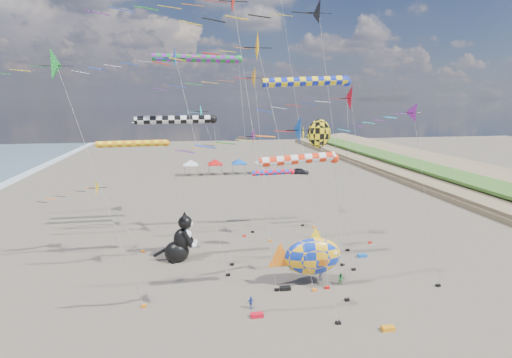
{
  "coord_description": "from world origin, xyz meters",
  "views": [
    {
      "loc": [
        -6.65,
        -21.57,
        15.41
      ],
      "look_at": [
        -0.8,
        12.0,
        8.59
      ],
      "focal_mm": 28.0,
      "sensor_mm": 36.0,
      "label": 1
    }
  ],
  "objects_px": {
    "cat_inflatable": "(179,237)",
    "child_blue": "(251,303)",
    "child_green": "(341,279)",
    "fish_inflatable": "(312,256)",
    "parked_car": "(300,171)",
    "person_adult": "(321,275)"
  },
  "relations": [
    {
      "from": "fish_inflatable",
      "to": "parked_car",
      "type": "bearing_deg",
      "value": 74.95
    },
    {
      "from": "fish_inflatable",
      "to": "person_adult",
      "type": "xyz_separation_m",
      "value": [
        0.83,
        -0.02,
        -1.79
      ]
    },
    {
      "from": "cat_inflatable",
      "to": "child_green",
      "type": "distance_m",
      "value": 15.6
    },
    {
      "from": "cat_inflatable",
      "to": "parked_car",
      "type": "xyz_separation_m",
      "value": [
        24.33,
        42.32,
        -1.8
      ]
    },
    {
      "from": "person_adult",
      "to": "child_green",
      "type": "distance_m",
      "value": 1.71
    },
    {
      "from": "parked_car",
      "to": "child_blue",
      "type": "bearing_deg",
      "value": 178.62
    },
    {
      "from": "child_green",
      "to": "parked_car",
      "type": "distance_m",
      "value": 51.06
    },
    {
      "from": "child_blue",
      "to": "child_green",
      "type": "bearing_deg",
      "value": 2.2
    },
    {
      "from": "cat_inflatable",
      "to": "fish_inflatable",
      "type": "relative_size",
      "value": 0.75
    },
    {
      "from": "child_green",
      "to": "child_blue",
      "type": "relative_size",
      "value": 1.04
    },
    {
      "from": "person_adult",
      "to": "child_blue",
      "type": "height_order",
      "value": "person_adult"
    },
    {
      "from": "child_green",
      "to": "person_adult",
      "type": "bearing_deg",
      "value": 177.29
    },
    {
      "from": "child_green",
      "to": "parked_car",
      "type": "xyz_separation_m",
      "value": [
        10.83,
        49.9,
        0.12
      ]
    },
    {
      "from": "child_green",
      "to": "fish_inflatable",
      "type": "bearing_deg",
      "value": -177.86
    },
    {
      "from": "cat_inflatable",
      "to": "child_blue",
      "type": "bearing_deg",
      "value": -54.79
    },
    {
      "from": "fish_inflatable",
      "to": "person_adult",
      "type": "relative_size",
      "value": 4.26
    },
    {
      "from": "person_adult",
      "to": "child_blue",
      "type": "distance_m",
      "value": 7.21
    },
    {
      "from": "child_green",
      "to": "child_blue",
      "type": "xyz_separation_m",
      "value": [
        -8.15,
        -2.6,
        -0.02
      ]
    },
    {
      "from": "fish_inflatable",
      "to": "cat_inflatable",
      "type": "bearing_deg",
      "value": 147.29
    },
    {
      "from": "cat_inflatable",
      "to": "fish_inflatable",
      "type": "bearing_deg",
      "value": -25.22
    },
    {
      "from": "fish_inflatable",
      "to": "parked_car",
      "type": "xyz_separation_m",
      "value": [
        13.29,
        49.41,
        -1.91
      ]
    },
    {
      "from": "cat_inflatable",
      "to": "parked_car",
      "type": "relative_size",
      "value": 1.31
    }
  ]
}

